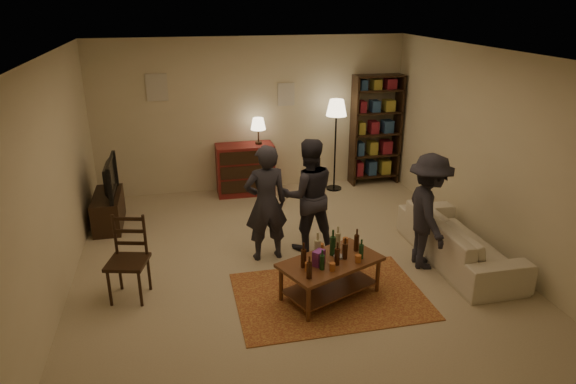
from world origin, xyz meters
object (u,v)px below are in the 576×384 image
object	(u,v)px
coffee_table	(330,265)
sofa	(459,240)
person_right	(308,195)
dining_chair	(129,255)
dresser	(246,168)
person_by_sofa	(428,212)
tv_stand	(108,202)
floor_lamp	(336,114)
bookshelf	(376,129)
person_left	(266,203)

from	to	relation	value
coffee_table	sofa	size ratio (longest dim) A/B	0.63
coffee_table	person_right	size ratio (longest dim) A/B	0.83
dining_chair	dresser	world-z (taller)	dresser
person_right	person_by_sofa	size ratio (longest dim) A/B	1.04
coffee_table	person_by_sofa	world-z (taller)	person_by_sofa
sofa	person_right	distance (m)	2.09
dining_chair	tv_stand	world-z (taller)	tv_stand
dining_chair	tv_stand	bearing A→B (deg)	116.58
floor_lamp	person_by_sofa	distance (m)	3.06
dresser	bookshelf	size ratio (longest dim) A/B	0.67
dining_chair	bookshelf	bearing A→B (deg)	50.77
bookshelf	sofa	distance (m)	3.26
bookshelf	person_by_sofa	distance (m)	3.25
dresser	bookshelf	world-z (taller)	bookshelf
bookshelf	floor_lamp	distance (m)	0.94
person_left	person_by_sofa	bearing A→B (deg)	157.11
bookshelf	person_by_sofa	bearing A→B (deg)	-99.70
dining_chair	bookshelf	xyz separation A→B (m)	(4.24, 3.11, 0.51)
person_by_sofa	bookshelf	bearing A→B (deg)	-0.02
dining_chair	dresser	xyz separation A→B (m)	(1.80, 3.04, -0.05)
coffee_table	dining_chair	world-z (taller)	dining_chair
sofa	bookshelf	bearing A→B (deg)	-0.82
tv_stand	floor_lamp	size ratio (longest dim) A/B	0.64
bookshelf	person_by_sofa	xyz separation A→B (m)	(-0.55, -3.19, -0.28)
coffee_table	dresser	bearing A→B (deg)	97.39
dresser	person_by_sofa	world-z (taller)	person_by_sofa
dining_chair	person_left	bearing A→B (deg)	32.82
coffee_table	dresser	distance (m)	3.62
coffee_table	person_by_sofa	distance (m)	1.54
floor_lamp	person_right	xyz separation A→B (m)	(-1.07, -2.16, -0.61)
dining_chair	dresser	distance (m)	3.53
dresser	person_left	world-z (taller)	person_left
dining_chair	sofa	distance (m)	4.20
tv_stand	person_by_sofa	bearing A→B (deg)	-28.10
tv_stand	floor_lamp	xyz separation A→B (m)	(3.85, 0.77, 1.01)
dining_chair	dresser	size ratio (longest dim) A/B	0.74
bookshelf	person_left	world-z (taller)	bookshelf
tv_stand	sofa	distance (m)	5.14
coffee_table	floor_lamp	world-z (taller)	floor_lamp
dining_chair	bookshelf	world-z (taller)	bookshelf
coffee_table	person_by_sofa	size ratio (longest dim) A/B	0.87
dresser	sofa	xyz separation A→B (m)	(2.39, -3.11, -0.17)
coffee_table	sofa	distance (m)	1.99
bookshelf	dining_chair	bearing A→B (deg)	-143.73
coffee_table	person_left	bearing A→B (deg)	116.04
coffee_table	floor_lamp	xyz separation A→B (m)	(1.14, 3.44, 0.98)
person_left	tv_stand	bearing A→B (deg)	-40.19
sofa	person_left	xyz separation A→B (m)	(-2.47, 0.64, 0.49)
person_by_sofa	coffee_table	bearing A→B (deg)	117.57
person_right	person_left	bearing A→B (deg)	16.20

